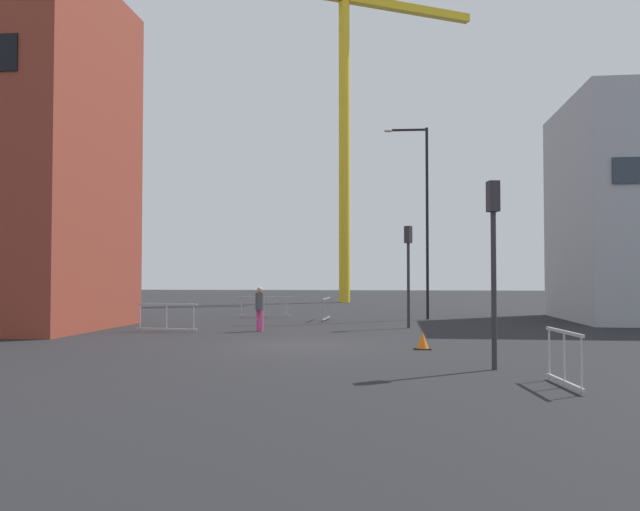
% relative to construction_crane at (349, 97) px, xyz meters
% --- Properties ---
extents(ground, '(160.00, 160.00, 0.00)m').
position_rel_construction_crane_xyz_m(ground, '(0.74, -33.36, -16.97)').
color(ground, black).
extents(construction_crane, '(16.99, 9.62, 25.75)m').
position_rel_construction_crane_xyz_m(construction_crane, '(0.00, 0.00, 0.00)').
color(construction_crane, yellow).
rests_on(construction_crane, ground).
extents(streetlamp_tall, '(2.18, 0.26, 9.49)m').
position_rel_construction_crane_xyz_m(streetlamp_tall, '(4.99, -20.66, -11.48)').
color(streetlamp_tall, black).
rests_on(streetlamp_tall, ground).
extents(traffic_light_verge, '(0.29, 0.39, 4.28)m').
position_rel_construction_crane_xyz_m(traffic_light_verge, '(5.78, -37.90, -14.12)').
color(traffic_light_verge, '#2D2D30').
rests_on(traffic_light_verge, ground).
extents(traffic_light_crosswalk, '(0.35, 0.39, 4.17)m').
position_rel_construction_crane_xyz_m(traffic_light_crosswalk, '(4.15, -26.21, -14.18)').
color(traffic_light_crosswalk, '#2D2D30').
rests_on(traffic_light_crosswalk, ground).
extents(pedestrian_walking, '(0.34, 0.34, 1.71)m').
position_rel_construction_crane_xyz_m(pedestrian_walking, '(-1.58, -28.41, -15.98)').
color(pedestrian_walking, '#D14C8C').
rests_on(pedestrian_walking, ground).
extents(safety_barrier_rear, '(0.24, 1.86, 1.08)m').
position_rel_construction_crane_xyz_m(safety_barrier_rear, '(6.74, -40.14, -16.41)').
color(safety_barrier_rear, '#B2B5BA').
rests_on(safety_barrier_rear, ground).
extents(safety_barrier_front, '(2.58, 0.32, 1.08)m').
position_rel_construction_crane_xyz_m(safety_barrier_front, '(-3.05, -20.29, -16.41)').
color(safety_barrier_front, '#9EA0A5').
rests_on(safety_barrier_front, ground).
extents(safety_barrier_right_run, '(0.14, 2.59, 1.08)m').
position_rel_construction_crane_xyz_m(safety_barrier_right_run, '(0.35, -22.03, -16.41)').
color(safety_barrier_right_run, gray).
rests_on(safety_barrier_right_run, ground).
extents(safety_barrier_mid_span, '(2.46, 0.31, 1.08)m').
position_rel_construction_crane_xyz_m(safety_barrier_mid_span, '(-5.09, -28.95, -16.41)').
color(safety_barrier_mid_span, '#B2B5BA').
rests_on(safety_barrier_mid_span, ground).
extents(traffic_cone_by_barrier, '(0.48, 0.48, 0.49)m').
position_rel_construction_crane_xyz_m(traffic_cone_by_barrier, '(4.36, -33.92, -16.75)').
color(traffic_cone_by_barrier, black).
rests_on(traffic_cone_by_barrier, ground).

